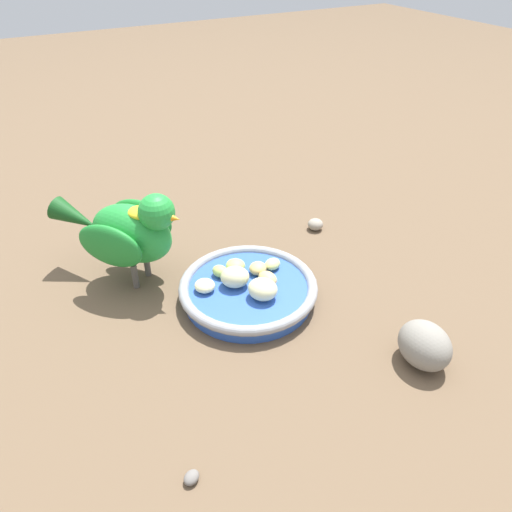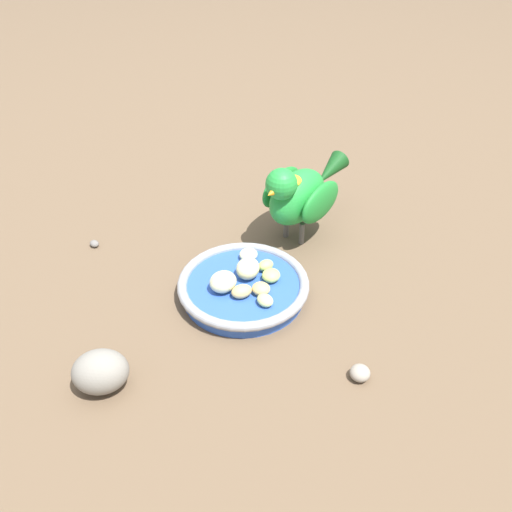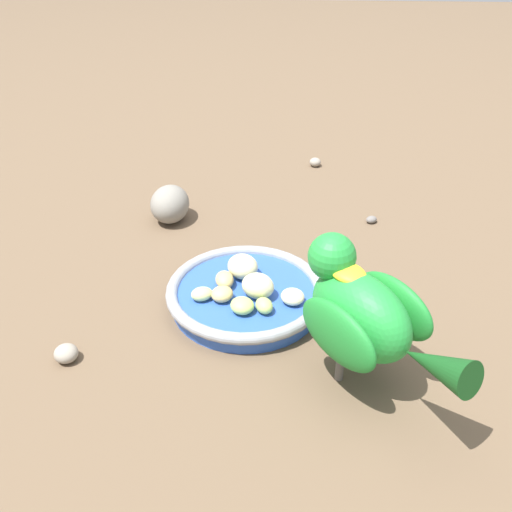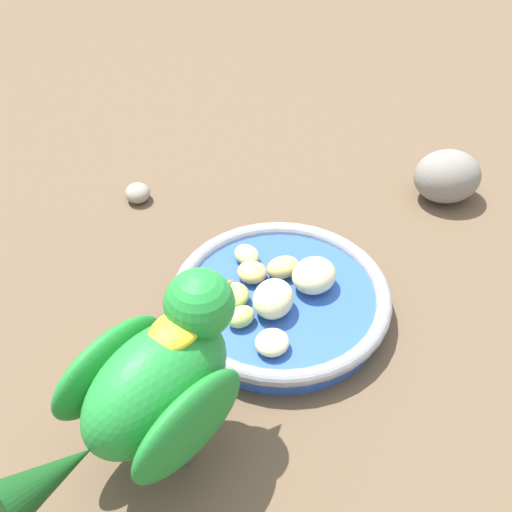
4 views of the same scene
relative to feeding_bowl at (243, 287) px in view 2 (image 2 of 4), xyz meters
The scene contains 14 objects.
ground_plane 0.03m from the feeding_bowl, 139.74° to the left, with size 4.00×4.00×0.00m, color brown.
feeding_bowl is the anchor object (origin of this frame).
apple_piece_0 0.06m from the feeding_bowl, 163.57° to the left, with size 0.03×0.03×0.02m, color beige.
apple_piece_1 0.04m from the feeding_bowl, 88.41° to the left, with size 0.03×0.03×0.02m, color #B2CC66.
apple_piece_2 0.04m from the feeding_bowl, 36.31° to the left, with size 0.03×0.02×0.02m, color tan.
apple_piece_3 0.03m from the feeding_bowl, 145.91° to the left, with size 0.04×0.03×0.03m, color beige.
apple_piece_4 0.04m from the feeding_bowl, 79.20° to the right, with size 0.04×0.04×0.03m, color beige.
apple_piece_5 0.03m from the feeding_bowl, 16.87° to the right, with size 0.03×0.02×0.02m, color tan.
apple_piece_6 0.05m from the feeding_bowl, 120.99° to the left, with size 0.02×0.02×0.02m, color #B2CC66.
apple_piece_7 0.06m from the feeding_bowl, 23.71° to the left, with size 0.03×0.02×0.01m, color #C6D17A.
parrot 0.18m from the feeding_bowl, 136.33° to the left, with size 0.16×0.18×0.15m.
rock_large 0.24m from the feeding_bowl, 57.95° to the right, with size 0.07×0.06×0.05m, color gray.
pebble_1 0.27m from the feeding_bowl, 129.12° to the right, with size 0.02×0.01×0.01m, color slate.
pebble_2 0.21m from the feeding_bowl, 30.21° to the left, with size 0.03×0.03×0.02m, color gray.
Camera 2 is at (0.63, -0.14, 0.55)m, focal length 39.57 mm.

